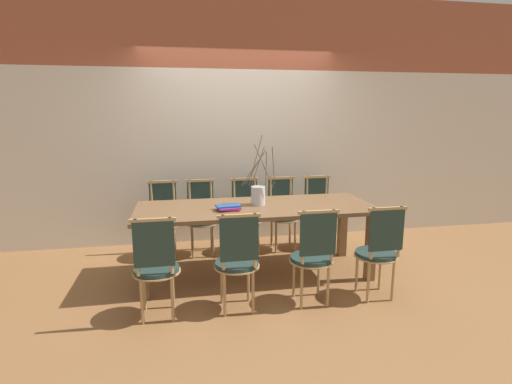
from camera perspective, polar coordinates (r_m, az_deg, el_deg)
ground_plane at (r=4.40m, az=0.00°, el=-11.61°), size 16.00×16.00×0.00m
wall_rear at (r=5.32m, az=-2.64°, el=10.11°), size 12.00×0.06×3.20m
dining_table at (r=4.19m, az=0.00°, el=-3.29°), size 2.47×0.94×0.75m
chair_near_leftend at (r=3.45m, az=-14.10°, el=-10.00°), size 0.40×0.40×0.91m
chair_near_left at (r=3.47m, az=-2.67°, el=-9.51°), size 0.40×0.40×0.91m
chair_near_center at (r=3.62m, az=8.16°, el=-8.71°), size 0.40×0.40×0.91m
chair_near_right at (r=3.86m, az=17.14°, el=-7.80°), size 0.40×0.40×0.91m
chair_far_leftend at (r=4.91m, az=-13.11°, el=-3.48°), size 0.40×0.40×0.91m
chair_far_left at (r=4.91m, az=-7.81°, el=-3.28°), size 0.40×0.40×0.91m
chair_far_center at (r=4.97m, az=-1.43°, el=-3.01°), size 0.40×0.40×0.91m
chair_far_right at (r=5.06m, az=3.80°, el=-2.76°), size 0.40×0.40×0.91m
chair_far_rightend at (r=5.20m, az=8.98°, el=-2.48°), size 0.40×0.40×0.91m
vase_centerpiece at (r=4.20m, az=0.31°, el=-0.34°), size 0.36×0.36×0.73m
book_stack at (r=4.01m, az=-3.93°, el=-2.23°), size 0.26×0.21×0.05m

